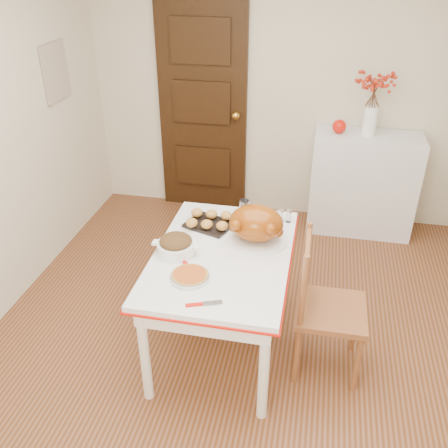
% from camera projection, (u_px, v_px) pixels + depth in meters
% --- Properties ---
extents(floor, '(3.50, 4.00, 0.00)m').
position_uv_depth(floor, '(236.00, 343.00, 3.41)').
color(floor, '#542A10').
rests_on(floor, ground).
extents(wall_back, '(3.50, 0.00, 2.50)m').
position_uv_depth(wall_back, '(277.00, 88.00, 4.47)').
color(wall_back, beige).
rests_on(wall_back, ground).
extents(door_back, '(0.85, 0.06, 2.06)m').
position_uv_depth(door_back, '(203.00, 108.00, 4.68)').
color(door_back, black).
rests_on(door_back, ground).
extents(photo_board, '(0.03, 0.35, 0.45)m').
position_uv_depth(photo_board, '(55.00, 72.00, 3.97)').
color(photo_board, '#A89F8A').
rests_on(photo_board, ground).
extents(sideboard, '(0.94, 0.42, 0.94)m').
position_uv_depth(sideboard, '(362.00, 184.00, 4.53)').
color(sideboard, silver).
rests_on(sideboard, floor).
extents(kitchen_table, '(0.85, 1.25, 0.75)m').
position_uv_depth(kitchen_table, '(222.00, 300.00, 3.23)').
color(kitchen_table, white).
rests_on(kitchen_table, floor).
extents(chair_oak, '(0.43, 0.43, 0.96)m').
position_uv_depth(chair_oak, '(332.00, 308.00, 3.00)').
color(chair_oak, brown).
rests_on(chair_oak, floor).
extents(berry_vase, '(0.27, 0.27, 0.53)m').
position_uv_depth(berry_vase, '(372.00, 105.00, 4.16)').
color(berry_vase, white).
rests_on(berry_vase, sideboard).
extents(apple, '(0.12, 0.12, 0.12)m').
position_uv_depth(apple, '(339.00, 126.00, 4.31)').
color(apple, red).
rests_on(apple, sideboard).
extents(turkey_platter, '(0.41, 0.33, 0.26)m').
position_uv_depth(turkey_platter, '(256.00, 225.00, 3.08)').
color(turkey_platter, '#85370C').
rests_on(turkey_platter, kitchen_table).
extents(pumpkin_pie, '(0.23, 0.23, 0.05)m').
position_uv_depth(pumpkin_pie, '(190.00, 275.00, 2.80)').
color(pumpkin_pie, '#AF4917').
rests_on(pumpkin_pie, kitchen_table).
extents(stuffing_dish, '(0.32, 0.26, 0.12)m').
position_uv_depth(stuffing_dish, '(176.00, 245.00, 3.01)').
color(stuffing_dish, '#472A13').
rests_on(stuffing_dish, kitchen_table).
extents(rolls_tray, '(0.36, 0.32, 0.08)m').
position_uv_depth(rolls_tray, '(209.00, 220.00, 3.31)').
color(rolls_tray, gold).
rests_on(rolls_tray, kitchen_table).
extents(pie_server, '(0.21, 0.12, 0.01)m').
position_uv_depth(pie_server, '(204.00, 304.00, 2.61)').
color(pie_server, silver).
rests_on(pie_server, kitchen_table).
extents(carving_knife, '(0.22, 0.24, 0.01)m').
position_uv_depth(carving_knife, '(193.00, 272.00, 2.86)').
color(carving_knife, silver).
rests_on(carving_knife, kitchen_table).
extents(drinking_glass, '(0.07, 0.07, 0.12)m').
position_uv_depth(drinking_glass, '(244.00, 208.00, 3.42)').
color(drinking_glass, white).
rests_on(drinking_glass, kitchen_table).
extents(shaker_pair, '(0.10, 0.06, 0.09)m').
position_uv_depth(shaker_pair, '(285.00, 216.00, 3.36)').
color(shaker_pair, white).
rests_on(shaker_pair, kitchen_table).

